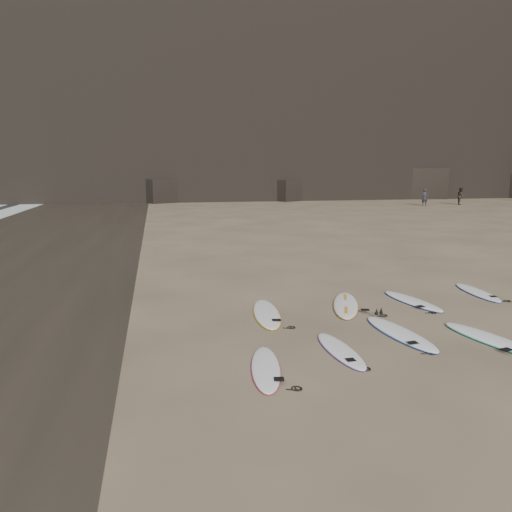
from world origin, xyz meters
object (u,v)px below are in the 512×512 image
at_px(surfboard_6, 346,305).
at_px(surfboard_7, 412,301).
at_px(surfboard_5, 267,313).
at_px(surfboard_8, 477,292).
at_px(surfboard_0, 266,368).
at_px(person_a, 425,197).
at_px(surfboard_2, 400,333).
at_px(surfboard_1, 340,350).
at_px(person_b, 461,196).
at_px(surfboard_3, 492,339).

xyz_separation_m(surfboard_6, surfboard_7, (2.02, 0.01, -0.01)).
xyz_separation_m(surfboard_5, surfboard_8, (6.79, 0.91, -0.01)).
height_order(surfboard_0, surfboard_5, surfboard_5).
bearing_deg(person_a, surfboard_8, -106.37).
xyz_separation_m(surfboard_0, surfboard_2, (3.46, 1.34, 0.01)).
bearing_deg(surfboard_1, person_a, 55.64).
distance_m(surfboard_1, surfboard_7, 4.71).
xyz_separation_m(surfboard_0, surfboard_6, (3.11, 3.84, 0.01)).
xyz_separation_m(surfboard_0, person_a, (23.82, 35.94, 0.80)).
relative_size(surfboard_2, surfboard_7, 1.10).
distance_m(surfboard_8, person_a, 35.50).
relative_size(surfboard_2, surfboard_8, 1.15).
bearing_deg(surfboard_5, surfboard_2, -32.12).
relative_size(surfboard_8, person_b, 1.34).
bearing_deg(surfboard_1, surfboard_8, 30.54).
bearing_deg(surfboard_7, surfboard_5, 174.30).
bearing_deg(surfboard_2, surfboard_0, -165.69).
bearing_deg(person_b, surfboard_3, -179.72).
bearing_deg(surfboard_7, person_b, 44.15).
relative_size(surfboard_0, surfboard_2, 0.85).
height_order(surfboard_0, surfboard_1, surfboard_0).
xyz_separation_m(surfboard_7, person_b, (23.06, 32.79, 0.82)).
distance_m(surfboard_3, surfboard_8, 4.47).
height_order(surfboard_6, surfboard_8, surfboard_6).
distance_m(surfboard_3, person_a, 39.96).
bearing_deg(surfboard_0, person_b, 62.25).
relative_size(surfboard_3, surfboard_7, 1.08).
bearing_deg(surfboard_3, person_b, 43.84).
bearing_deg(surfboard_3, surfboard_8, 45.06).
height_order(surfboard_5, person_b, person_b).
bearing_deg(surfboard_0, surfboard_3, 15.89).
bearing_deg(surfboard_7, surfboard_0, -153.82).
bearing_deg(surfboard_8, surfboard_1, -142.71).
bearing_deg(surfboard_5, surfboard_0, -96.35).
bearing_deg(surfboard_5, person_b, 56.87).
relative_size(surfboard_1, surfboard_6, 0.81).
height_order(surfboard_3, surfboard_5, surfboard_5).
distance_m(surfboard_0, surfboard_2, 3.71).
bearing_deg(surfboard_2, surfboard_3, -30.36).
height_order(surfboard_2, surfboard_3, surfboard_2).
xyz_separation_m(surfboard_0, surfboard_3, (5.26, 0.56, 0.01)).
bearing_deg(surfboard_1, surfboard_5, 105.87).
bearing_deg(surfboard_2, surfboard_1, -163.74).
bearing_deg(person_b, surfboard_6, 175.31).
bearing_deg(surfboard_2, surfboard_6, 91.10).
bearing_deg(surfboard_8, surfboard_3, -116.81).
bearing_deg(surfboard_6, person_b, 73.01).
relative_size(surfboard_2, surfboard_5, 0.99).
distance_m(surfboard_1, surfboard_8, 6.96).
bearing_deg(surfboard_2, surfboard_5, 134.58).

